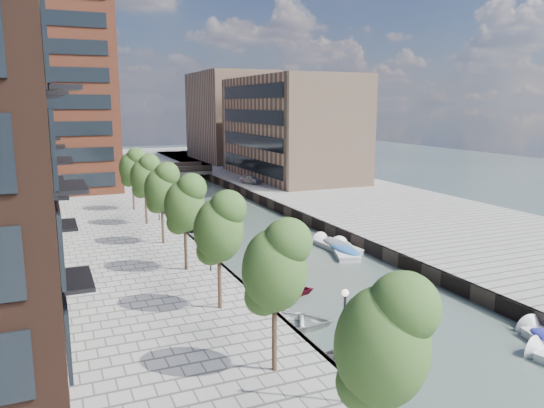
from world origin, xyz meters
TOP-DOWN VIEW (x-y plane):
  - water at (0.00, 40.00)m, footprint 300.00×300.00m
  - quay_right at (16.00, 40.00)m, footprint 20.00×140.00m
  - quay_wall_left at (-6.10, 40.00)m, footprint 0.25×140.00m
  - quay_wall_right at (6.10, 40.00)m, footprint 0.25×140.00m
  - far_closure at (0.00, 100.00)m, footprint 80.00×40.00m
  - tower at (-17.00, 65.00)m, footprint 18.00×18.00m
  - tan_block_near at (16.00, 62.00)m, footprint 12.00×25.00m
  - tan_block_far at (16.00, 88.00)m, footprint 12.00×20.00m
  - bridge at (0.00, 72.00)m, footprint 13.00×6.00m
  - tree_0 at (-8.50, 4.00)m, footprint 2.50×2.50m
  - tree_1 at (-8.50, 11.00)m, footprint 2.50×2.50m
  - tree_2 at (-8.50, 18.00)m, footprint 2.50×2.50m
  - tree_3 at (-8.50, 25.00)m, footprint 2.50×2.50m
  - tree_4 at (-8.50, 32.00)m, footprint 2.50×2.50m
  - tree_5 at (-8.50, 39.00)m, footprint 2.50×2.50m
  - tree_6 at (-8.50, 46.00)m, footprint 2.50×2.50m
  - lamp_0 at (-7.20, 8.00)m, footprint 0.24×0.24m
  - lamp_1 at (-7.20, 24.00)m, footprint 0.24×0.24m
  - lamp_2 at (-7.20, 40.00)m, footprint 0.24×0.24m
  - sloop_0 at (-5.23, 11.39)m, footprint 5.96×4.99m
  - sloop_2 at (-4.18, 21.07)m, footprint 5.74×4.93m
  - sloop_3 at (-5.40, 16.57)m, footprint 5.82×5.14m
  - sloop_4 at (-4.41, 39.03)m, footprint 5.10×4.20m
  - motorboat_3 at (4.33, 27.28)m, footprint 3.07×4.90m
  - motorboat_4 at (4.40, 28.77)m, footprint 2.08×4.95m
  - car at (8.38, 57.85)m, footprint 2.51×3.67m

SIDE VIEW (x-z plane):
  - water at x=0.00m, z-range 0.00..0.00m
  - sloop_0 at x=-5.23m, z-range -0.53..0.53m
  - sloop_2 at x=-4.18m, z-range -0.50..0.50m
  - sloop_3 at x=-5.40m, z-range -0.50..0.50m
  - sloop_4 at x=-4.41m, z-range -0.46..0.46m
  - motorboat_3 at x=4.33m, z-range -0.58..0.96m
  - motorboat_4 at x=4.40m, z-range -0.61..1.00m
  - quay_right at x=16.00m, z-range 0.00..1.00m
  - quay_wall_left at x=-6.10m, z-range 0.00..1.00m
  - quay_wall_right at x=6.10m, z-range 0.00..1.00m
  - far_closure at x=0.00m, z-range 0.00..1.00m
  - bridge at x=0.00m, z-range 0.74..2.04m
  - car at x=8.38m, z-range 1.00..2.16m
  - lamp_0 at x=-7.20m, z-range 1.45..5.57m
  - lamp_1 at x=-7.20m, z-range 1.45..5.57m
  - lamp_2 at x=-7.20m, z-range 1.45..5.57m
  - tree_0 at x=-8.50m, z-range 2.33..8.28m
  - tree_1 at x=-8.50m, z-range 2.33..8.28m
  - tree_2 at x=-8.50m, z-range 2.33..8.28m
  - tree_3 at x=-8.50m, z-range 2.33..8.28m
  - tree_4 at x=-8.50m, z-range 2.33..8.28m
  - tree_5 at x=-8.50m, z-range 2.33..8.28m
  - tree_6 at x=-8.50m, z-range 2.33..8.28m
  - tan_block_near at x=16.00m, z-range 1.00..15.00m
  - tan_block_far at x=16.00m, z-range 1.00..17.00m
  - tower at x=-17.00m, z-range 1.00..31.00m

